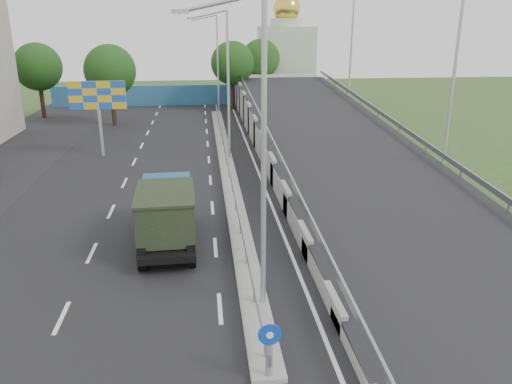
{
  "coord_description": "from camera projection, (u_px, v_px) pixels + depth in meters",
  "views": [
    {
      "loc": [
        -1.59,
        -9.08,
        9.38
      ],
      "look_at": [
        0.71,
        11.99,
        2.2
      ],
      "focal_mm": 35.0,
      "sensor_mm": 36.0,
      "label": 1
    }
  ],
  "objects": [
    {
      "name": "road_surface",
      "position": [
        181.0,
        186.0,
        30.25
      ],
      "size": [
        26.0,
        90.0,
        0.04
      ],
      "primitive_type": "cube",
      "color": "black",
      "rests_on": "ground"
    },
    {
      "name": "median",
      "position": [
        227.0,
        166.0,
        34.29
      ],
      "size": [
        1.0,
        44.0,
        0.2
      ],
      "primitive_type": "cube",
      "color": "gray",
      "rests_on": "ground"
    },
    {
      "name": "overpass_ramp",
      "position": [
        335.0,
        139.0,
        34.53
      ],
      "size": [
        10.0,
        50.0,
        3.5
      ],
      "color": "gray",
      "rests_on": "ground"
    },
    {
      "name": "median_guardrail",
      "position": [
        227.0,
        156.0,
        34.08
      ],
      "size": [
        0.09,
        44.0,
        0.71
      ],
      "color": "gray",
      "rests_on": "median"
    },
    {
      "name": "sign_bollard",
      "position": [
        269.0,
        350.0,
        13.44
      ],
      "size": [
        0.64,
        0.23,
        1.67
      ],
      "color": "black",
      "rests_on": "median"
    },
    {
      "name": "lamp_post_near",
      "position": [
        258.0,
        144.0,
        15.52
      ],
      "size": [
        2.74,
        0.18,
        10.08
      ],
      "color": "#B2B5B7",
      "rests_on": "median"
    },
    {
      "name": "lamp_post_mid",
      "position": [
        225.0,
        78.0,
        34.35
      ],
      "size": [
        2.74,
        0.18,
        10.08
      ],
      "color": "#B2B5B7",
      "rests_on": "median"
    },
    {
      "name": "lamp_post_far",
      "position": [
        216.0,
        59.0,
        53.19
      ],
      "size": [
        2.74,
        0.18,
        10.08
      ],
      "color": "#B2B5B7",
      "rests_on": "median"
    },
    {
      "name": "blue_wall",
      "position": [
        181.0,
        95.0,
        59.89
      ],
      "size": [
        30.0,
        0.5,
        2.4
      ],
      "primitive_type": "cube",
      "color": "#236882",
      "rests_on": "ground"
    },
    {
      "name": "church",
      "position": [
        286.0,
        55.0,
        67.54
      ],
      "size": [
        7.0,
        7.0,
        13.8
      ],
      "color": "#B2CCAD",
      "rests_on": "ground"
    },
    {
      "name": "billboard",
      "position": [
        98.0,
        100.0,
        35.82
      ],
      "size": [
        4.0,
        0.24,
        5.5
      ],
      "color": "#B2B5B7",
      "rests_on": "ground"
    },
    {
      "name": "tree_left_mid",
      "position": [
        110.0,
        71.0,
        46.7
      ],
      "size": [
        4.8,
        4.8,
        7.6
      ],
      "color": "black",
      "rests_on": "ground"
    },
    {
      "name": "tree_median_far",
      "position": [
        232.0,
        63.0,
        55.46
      ],
      "size": [
        4.8,
        4.8,
        7.6
      ],
      "color": "black",
      "rests_on": "ground"
    },
    {
      "name": "tree_left_far",
      "position": [
        38.0,
        67.0,
        50.58
      ],
      "size": [
        4.8,
        4.8,
        7.6
      ],
      "color": "black",
      "rests_on": "ground"
    },
    {
      "name": "tree_ramp_far",
      "position": [
        261.0,
        59.0,
        62.47
      ],
      "size": [
        4.8,
        4.8,
        7.6
      ],
      "color": "black",
      "rests_on": "ground"
    },
    {
      "name": "dump_truck",
      "position": [
        167.0,
        212.0,
        21.94
      ],
      "size": [
        2.58,
        6.28,
        2.73
      ],
      "rotation": [
        0.0,
        0.0,
        0.04
      ],
      "color": "black",
      "rests_on": "ground"
    }
  ]
}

